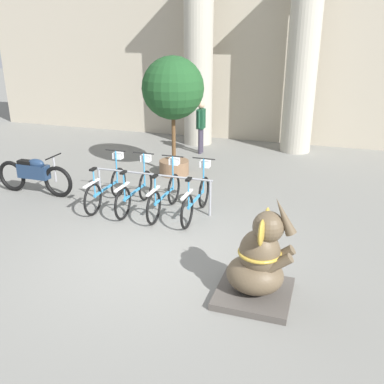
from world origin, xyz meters
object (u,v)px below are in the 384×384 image
at_px(elephant_statue, 258,264).
at_px(motorcycle, 34,174).
at_px(bicycle_0, 107,186).
at_px(bicycle_1, 136,190).
at_px(potted_tree, 173,93).
at_px(bicycle_2, 165,194).
at_px(person_pedestrian, 201,123).
at_px(bicycle_3, 197,197).

height_order(elephant_statue, motorcycle, elephant_statue).
distance_m(bicycle_0, elephant_statue, 4.40).
relative_size(bicycle_1, potted_tree, 0.59).
relative_size(bicycle_2, person_pedestrian, 1.12).
bearing_deg(bicycle_1, elephant_statue, -38.58).
relative_size(bicycle_3, potted_tree, 0.59).
height_order(motorcycle, potted_tree, potted_tree).
height_order(bicycle_2, person_pedestrian, person_pedestrian).
distance_m(bicycle_2, bicycle_3, 0.67).
distance_m(person_pedestrian, potted_tree, 2.48).
distance_m(bicycle_1, bicycle_3, 1.34).
xyz_separation_m(bicycle_3, elephant_statue, (1.68, -2.42, 0.12)).
distance_m(bicycle_1, potted_tree, 2.95).
bearing_deg(bicycle_0, motorcycle, 178.53).
bearing_deg(elephant_statue, bicycle_0, 146.89).
relative_size(person_pedestrian, potted_tree, 0.53).
bearing_deg(potted_tree, bicycle_1, -88.70).
bearing_deg(person_pedestrian, potted_tree, -91.15).
xyz_separation_m(bicycle_2, elephant_statue, (2.35, -2.39, 0.12)).
height_order(bicycle_2, bicycle_3, same).
height_order(bicycle_1, potted_tree, potted_tree).
relative_size(bicycle_3, person_pedestrian, 1.12).
height_order(bicycle_1, elephant_statue, elephant_statue).
distance_m(bicycle_0, bicycle_2, 1.34).
bearing_deg(bicycle_0, bicycle_1, 0.24).
bearing_deg(person_pedestrian, motorcycle, -119.15).
height_order(bicycle_0, person_pedestrian, person_pedestrian).
bearing_deg(potted_tree, elephant_statue, -57.49).
bearing_deg(bicycle_1, motorcycle, 178.98).
relative_size(elephant_statue, motorcycle, 0.79).
relative_size(bicycle_3, motorcycle, 0.89).
distance_m(motorcycle, potted_tree, 3.81).
bearing_deg(bicycle_3, bicycle_1, -179.42).
xyz_separation_m(bicycle_2, motorcycle, (-3.22, 0.06, 0.06)).
relative_size(bicycle_1, motorcycle, 0.89).
distance_m(bicycle_0, motorcycle, 1.89).
height_order(bicycle_3, person_pedestrian, person_pedestrian).
distance_m(bicycle_0, bicycle_1, 0.67).
relative_size(bicycle_0, elephant_statue, 1.13).
height_order(bicycle_0, bicycle_1, same).
relative_size(bicycle_1, bicycle_3, 1.00).
xyz_separation_m(elephant_statue, person_pedestrian, (-3.03, 7.01, 0.40)).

